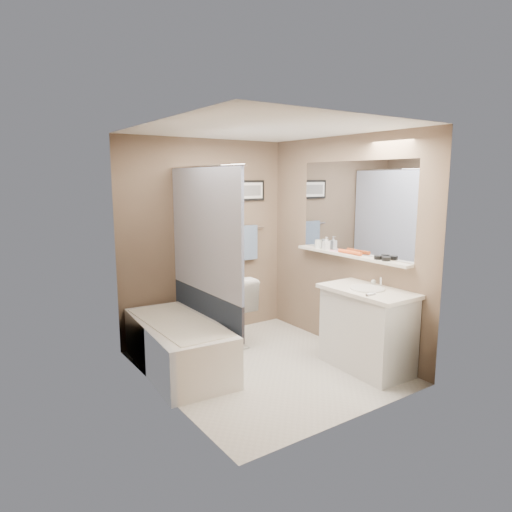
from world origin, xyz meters
TOP-DOWN VIEW (x-y plane):
  - ground at (0.00, 0.00)m, footprint 2.50×2.50m
  - ceiling at (0.00, 0.00)m, footprint 2.20×2.50m
  - wall_back at (0.00, 1.23)m, footprint 2.20×0.04m
  - wall_front at (0.00, -1.23)m, footprint 2.20×0.04m
  - wall_left at (-1.08, 0.00)m, footprint 0.04×2.50m
  - wall_right at (1.08, 0.00)m, footprint 0.04×2.50m
  - tile_surround at (-1.09, 0.50)m, footprint 0.02×1.55m
  - curtain_rod at (-0.40, 0.50)m, footprint 0.02×1.55m
  - curtain_upper at (-0.40, 0.50)m, footprint 0.03×1.45m
  - curtain_lower at (-0.40, 0.50)m, footprint 0.03×1.45m
  - mirror at (1.09, -0.15)m, footprint 0.02×1.60m
  - shelf at (1.04, -0.15)m, footprint 0.12×1.60m
  - towel_bar at (0.55, 1.22)m, footprint 0.60×0.02m
  - towel at (0.55, 1.20)m, footprint 0.34×0.05m
  - art_frame at (0.55, 1.23)m, footprint 0.62×0.02m
  - art_mat at (0.55, 1.22)m, footprint 0.56×0.00m
  - art_image at (0.55, 1.22)m, footprint 0.50×0.00m
  - door at (0.55, -1.24)m, footprint 0.80×0.02m
  - door_handle at (0.22, -1.19)m, footprint 0.10×0.02m
  - bathtub at (-0.75, 0.46)m, footprint 0.82×1.55m
  - tub_rim at (-0.75, 0.46)m, footprint 0.56×1.36m
  - toilet at (0.04, 0.86)m, footprint 0.48×0.82m
  - vanity at (0.85, -0.61)m, footprint 0.54×0.92m
  - countertop at (0.84, -0.61)m, footprint 0.54×0.96m
  - sink_basin at (0.83, -0.61)m, footprint 0.34×0.34m
  - faucet_spout at (1.03, -0.61)m, footprint 0.02×0.02m
  - faucet_knob at (1.03, -0.51)m, footprint 0.05×0.05m
  - candle_bowl_near at (1.04, -0.66)m, footprint 0.09×0.09m
  - candle_bowl_far at (1.04, -0.56)m, footprint 0.09×0.09m
  - hair_brush_front at (1.04, -0.22)m, footprint 0.06×0.22m
  - hair_brush_back at (1.04, -0.12)m, footprint 0.07×0.22m
  - pink_comb at (1.04, 0.07)m, footprint 0.04×0.16m
  - glass_jar at (1.04, 0.35)m, footprint 0.08×0.08m
  - soap_bottle at (1.04, 0.22)m, footprint 0.08×0.08m

SIDE VIEW (x-z plane):
  - ground at x=0.00m, z-range 0.00..0.00m
  - bathtub at x=-0.75m, z-range 0.00..0.50m
  - vanity at x=0.85m, z-range 0.00..0.80m
  - toilet at x=0.04m, z-range 0.00..0.83m
  - tub_rim at x=-0.75m, z-range 0.49..0.51m
  - curtain_lower at x=-0.40m, z-range 0.40..0.76m
  - countertop at x=0.84m, z-range 0.80..0.84m
  - sink_basin at x=0.83m, z-range 0.84..0.86m
  - faucet_knob at x=1.03m, z-range 0.84..0.90m
  - faucet_spout at x=1.03m, z-range 0.84..0.94m
  - tile_surround at x=-1.09m, z-range 0.00..2.00m
  - door at x=0.55m, z-range 0.00..2.00m
  - door_handle at x=0.22m, z-range 0.99..1.01m
  - shelf at x=1.04m, z-range 1.09..1.11m
  - pink_comb at x=1.04m, z-range 1.11..1.12m
  - towel at x=0.55m, z-range 0.90..1.34m
  - candle_bowl_near at x=1.04m, z-range 1.11..1.16m
  - candle_bowl_far at x=1.04m, z-range 1.11..1.16m
  - hair_brush_front at x=1.04m, z-range 1.12..1.16m
  - hair_brush_back at x=1.04m, z-range 1.12..1.16m
  - glass_jar at x=1.04m, z-range 1.11..1.22m
  - soap_bottle at x=1.04m, z-range 1.11..1.26m
  - wall_back at x=0.00m, z-range 0.00..2.40m
  - wall_front at x=0.00m, z-range 0.00..2.40m
  - wall_left at x=-1.08m, z-range 0.00..2.40m
  - wall_right at x=1.08m, z-range 0.00..2.40m
  - towel_bar at x=0.55m, z-range 1.29..1.31m
  - curtain_upper at x=-0.40m, z-range 0.76..2.04m
  - mirror at x=1.09m, z-range 1.12..2.12m
  - art_frame at x=0.55m, z-range 1.65..1.91m
  - art_mat at x=0.55m, z-range 1.68..1.88m
  - art_image at x=0.55m, z-range 1.72..1.84m
  - curtain_rod at x=-0.40m, z-range 2.04..2.06m
  - ceiling at x=0.00m, z-range 2.36..2.40m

